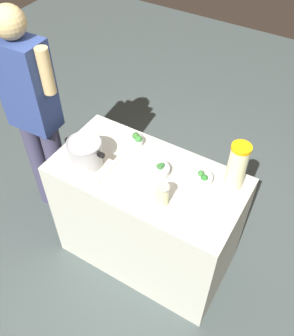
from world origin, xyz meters
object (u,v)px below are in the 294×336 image
(broccoli_bowl_center, at_px, (136,140))
(broccoli_bowl_back, at_px, (158,170))
(lemonade_pitcher, at_px, (237,166))
(person_cook, at_px, (35,116))
(broccoli_bowl_front, at_px, (202,178))
(cooking_pot, at_px, (85,152))
(mason_jar, at_px, (162,195))

(broccoli_bowl_center, height_order, broccoli_bowl_back, same)
(lemonade_pitcher, bearing_deg, broccoli_bowl_back, 19.55)
(person_cook, bearing_deg, lemonade_pitcher, -173.88)
(broccoli_bowl_front, height_order, person_cook, person_cook)
(person_cook, bearing_deg, cooking_pot, 164.89)
(lemonade_pitcher, relative_size, broccoli_bowl_back, 2.25)
(cooking_pot, xyz_separation_m, lemonade_pitcher, (-0.85, -0.30, 0.06))
(person_cook, bearing_deg, mason_jar, 170.72)
(mason_jar, bearing_deg, broccoli_bowl_front, -115.22)
(mason_jar, height_order, person_cook, person_cook)
(cooking_pot, distance_m, broccoli_bowl_front, 0.72)
(broccoli_bowl_center, relative_size, person_cook, 0.06)
(lemonade_pitcher, distance_m, broccoli_bowl_front, 0.22)
(mason_jar, xyz_separation_m, broccoli_bowl_front, (-0.12, -0.26, -0.04))
(cooking_pot, height_order, broccoli_bowl_back, cooking_pot)
(lemonade_pitcher, distance_m, person_cook, 1.42)
(broccoli_bowl_back, distance_m, person_cook, 0.99)
(cooking_pot, bearing_deg, mason_jar, 176.82)
(mason_jar, height_order, broccoli_bowl_front, mason_jar)
(cooking_pot, xyz_separation_m, person_cook, (0.56, -0.15, -0.06))
(lemonade_pitcher, distance_m, mason_jar, 0.45)
(cooking_pot, xyz_separation_m, mason_jar, (-0.56, 0.03, -0.03))
(cooking_pot, height_order, person_cook, person_cook)
(broccoli_bowl_back, relative_size, person_cook, 0.08)
(broccoli_bowl_front, relative_size, broccoli_bowl_center, 1.21)
(broccoli_bowl_front, xyz_separation_m, broccoli_bowl_center, (0.51, -0.08, 0.00))
(lemonade_pitcher, distance_m, broccoli_bowl_back, 0.46)
(cooking_pot, distance_m, lemonade_pitcher, 0.90)
(person_cook, bearing_deg, broccoli_bowl_center, -167.81)
(cooking_pot, relative_size, lemonade_pitcher, 0.91)
(mason_jar, xyz_separation_m, broccoli_bowl_center, (0.39, -0.34, -0.04))
(lemonade_pitcher, xyz_separation_m, broccoli_bowl_back, (0.42, 0.15, -0.13))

